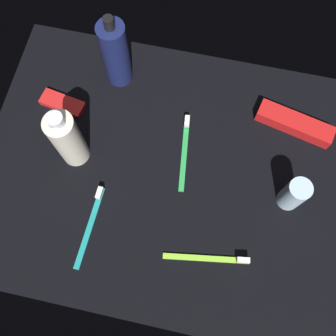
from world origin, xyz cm
name	(u,v)px	position (x,y,z in cm)	size (l,w,h in cm)	color
ground_plane	(168,173)	(0.00, 0.00, -0.60)	(84.00, 64.00, 1.20)	black
lotion_bottle	(115,54)	(-16.62, 21.73, 9.13)	(6.12, 6.12, 20.64)	#171E4D
bodywash_bottle	(67,141)	(-21.30, -0.33, 8.47)	(6.12, 6.12, 18.47)	silver
deodorant_stick	(294,194)	(26.84, -0.75, 4.83)	(4.78, 4.78, 9.67)	silver
toothbrush_green	(185,148)	(2.54, 6.22, 0.61)	(3.32, 18.02, 2.10)	green
toothbrush_lime	(212,259)	(12.82, -16.67, 0.61)	(17.97, 3.91, 2.10)	#8CD133
toothbrush_teal	(91,222)	(-13.68, -14.53, 0.61)	(1.96, 18.03, 2.10)	teal
toothpaste_box_red	(295,124)	(26.08, 17.07, 1.60)	(17.60, 4.40, 3.20)	red
snack_bar_red	(63,103)	(-27.92, 11.27, 0.75)	(10.40, 4.00, 1.50)	red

